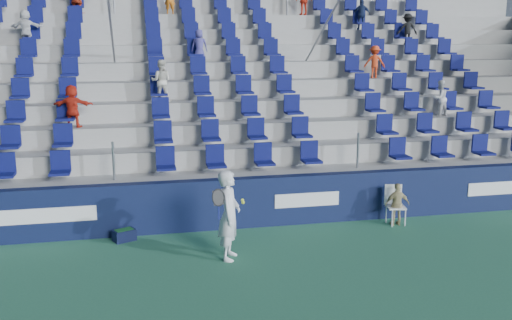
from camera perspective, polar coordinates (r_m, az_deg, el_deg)
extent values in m
plane|color=#317452|center=(10.92, 2.06, -11.89)|extent=(70.00, 70.00, 0.00)
cube|color=#10193D|center=(13.60, -1.13, -4.26)|extent=(24.00, 0.30, 1.20)
cube|color=white|center=(13.47, -22.48, -5.30)|extent=(3.20, 0.02, 0.34)
cube|color=white|center=(13.80, 5.14, -3.99)|extent=(1.60, 0.02, 0.34)
cube|color=white|center=(16.25, 24.04, -2.53)|extent=(2.40, 0.02, 0.34)
cube|color=#A0A09B|center=(14.14, -1.57, -3.62)|extent=(24.00, 0.85, 1.20)
cube|color=#A0A09B|center=(14.89, -2.17, -1.82)|extent=(24.00, 0.85, 1.70)
cube|color=#A0A09B|center=(15.65, -2.71, -0.19)|extent=(24.00, 0.85, 2.20)
cube|color=#A0A09B|center=(16.42, -3.20, 1.29)|extent=(24.00, 0.85, 2.70)
cube|color=#A0A09B|center=(17.20, -3.64, 2.63)|extent=(24.00, 0.85, 3.20)
cube|color=#A0A09B|center=(18.00, -4.05, 3.86)|extent=(24.00, 0.85, 3.70)
cube|color=#A0A09B|center=(18.80, -4.43, 4.98)|extent=(24.00, 0.85, 4.20)
cube|color=#A0A09B|center=(19.60, -4.77, 6.01)|extent=(24.00, 0.85, 4.70)
cube|color=#A0A09B|center=(20.42, -5.09, 6.95)|extent=(24.00, 0.85, 5.20)
cube|color=#A0A09B|center=(21.05, -5.34, 8.47)|extent=(24.00, 0.50, 6.20)
cube|color=#0D124F|center=(13.92, -1.60, 0.15)|extent=(16.05, 0.50, 0.70)
cube|color=#0D124F|center=(14.64, -2.21, 2.74)|extent=(16.05, 0.50, 0.70)
cube|color=#0D124F|center=(15.40, -2.76, 5.09)|extent=(16.05, 0.50, 0.70)
cube|color=#0D124F|center=(16.18, -3.27, 7.21)|extent=(16.05, 0.50, 0.70)
cube|color=#0D124F|center=(16.99, -3.73, 9.13)|extent=(16.05, 0.50, 0.70)
cube|color=#0D124F|center=(17.81, -4.16, 10.88)|extent=(16.05, 0.50, 0.70)
cube|color=#0D124F|center=(18.65, -4.55, 12.47)|extent=(16.05, 0.50, 0.70)
cube|color=#0D124F|center=(19.50, -4.91, 13.92)|extent=(16.05, 0.50, 0.70)
cube|color=#0D124F|center=(20.36, -5.25, 15.25)|extent=(16.05, 0.50, 0.70)
cylinder|color=gray|center=(16.80, -14.16, 11.49)|extent=(0.06, 7.68, 4.55)
cylinder|color=gray|center=(17.65, 6.12, 11.80)|extent=(0.06, 7.68, 4.55)
imported|color=red|center=(18.28, 11.77, 9.58)|extent=(0.73, 0.56, 0.99)
imported|color=white|center=(18.70, -22.01, 12.17)|extent=(1.02, 0.52, 1.05)
imported|color=#19264C|center=(20.84, 10.52, 14.11)|extent=(0.64, 0.37, 1.03)
imported|color=black|center=(20.61, 14.91, 12.54)|extent=(0.74, 0.53, 1.03)
imported|color=red|center=(15.22, -17.88, 5.15)|extent=(1.04, 0.49, 1.08)
imported|color=#44408D|center=(17.70, -5.68, 11.30)|extent=(0.52, 0.37, 0.98)
imported|color=red|center=(21.05, 4.82, 15.65)|extent=(0.66, 0.36, 1.07)
imported|color=beige|center=(15.95, -9.46, 7.80)|extent=(0.64, 0.54, 1.15)
imported|color=silver|center=(17.43, 17.91, 5.91)|extent=(0.61, 0.54, 1.04)
imported|color=silver|center=(11.59, -2.70, -5.53)|extent=(0.64, 0.78, 1.86)
cylinder|color=navy|center=(11.28, -3.76, -5.24)|extent=(0.03, 0.03, 0.28)
torus|color=black|center=(11.19, -3.78, -3.77)|extent=(0.30, 0.17, 0.28)
plane|color=#262626|center=(11.19, -3.78, -3.77)|extent=(0.30, 0.16, 0.29)
sphere|color=#CDE334|center=(11.36, -1.30, -4.27)|extent=(0.07, 0.07, 0.07)
sphere|color=#CDE334|center=(11.40, -1.36, -4.04)|extent=(0.07, 0.07, 0.07)
cube|color=white|center=(14.21, 13.83, -4.59)|extent=(0.49, 0.49, 0.04)
cube|color=white|center=(14.31, 13.54, -3.38)|extent=(0.42, 0.12, 0.52)
cylinder|color=white|center=(14.06, 13.46, -5.72)|extent=(0.03, 0.03, 0.42)
cylinder|color=white|center=(14.21, 14.69, -5.60)|extent=(0.03, 0.03, 0.42)
cylinder|color=white|center=(14.35, 12.88, -5.33)|extent=(0.03, 0.03, 0.42)
cylinder|color=white|center=(14.49, 14.10, -5.22)|extent=(0.03, 0.03, 0.42)
imported|color=tan|center=(14.14, 13.94, -4.33)|extent=(0.63, 0.31, 1.04)
cube|color=#0F163A|center=(13.15, -13.04, -7.34)|extent=(0.55, 0.47, 0.26)
cube|color=#1E662D|center=(13.13, -13.05, -7.09)|extent=(0.44, 0.36, 0.15)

